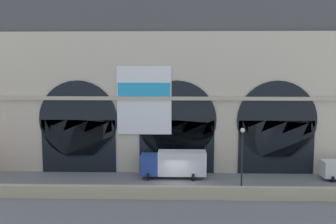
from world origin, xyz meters
The scene contains 5 objects.
ground_plane centered at (0.00, 0.00, 0.00)m, with size 200.00×200.00×0.00m, color slate.
quay_parapet_wall centered at (0.00, -4.31, 0.63)m, with size 90.00×0.70×1.25m, color #BCAD8C.
station_building centered at (0.02, 7.23, 10.07)m, with size 49.91×4.88×20.76m.
box_truck_center centered at (-0.26, 2.80, 1.70)m, with size 7.50×2.91×3.12m.
street_lamp_quayside centered at (6.45, -3.51, 4.41)m, with size 0.44×0.44×6.90m.
Camera 1 is at (0.27, -40.36, 12.87)m, focal length 40.96 mm.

